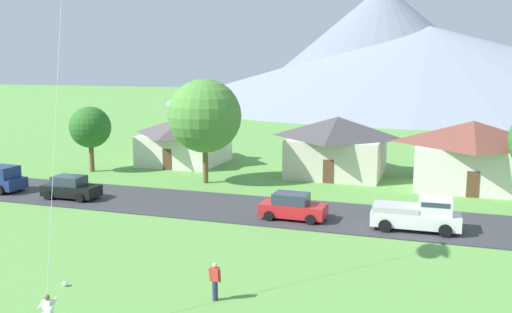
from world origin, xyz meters
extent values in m
cube|color=#38383D|center=(0.00, 26.96, 0.04)|extent=(160.00, 7.33, 0.08)
cone|color=slate|center=(-9.15, 154.17, 15.57)|extent=(75.99, 75.99, 31.14)
cone|color=gray|center=(3.86, 146.50, 9.63)|extent=(136.34, 136.34, 19.27)
cube|color=silver|center=(-16.28, 41.97, 1.50)|extent=(7.26, 7.66, 3.00)
pyramid|color=#564C51|center=(-16.28, 41.97, 3.83)|extent=(7.85, 8.28, 1.65)
cube|color=brown|center=(-16.28, 38.12, 1.00)|extent=(0.90, 0.06, 2.00)
cube|color=silver|center=(10.53, 39.46, 1.74)|extent=(8.62, 7.82, 3.49)
pyramid|color=brown|center=(10.53, 39.46, 4.44)|extent=(9.31, 8.44, 1.92)
cube|color=brown|center=(10.53, 35.53, 1.00)|extent=(0.90, 0.06, 2.00)
cube|color=beige|center=(-0.74, 41.05, 1.69)|extent=(8.01, 7.89, 3.39)
pyramid|color=#474247|center=(-0.74, 41.05, 4.32)|extent=(8.65, 8.52, 1.86)
cube|color=brown|center=(-0.74, 37.08, 1.00)|extent=(0.90, 0.06, 2.00)
cylinder|color=brown|center=(-10.54, 33.99, 1.69)|extent=(0.44, 0.44, 3.38)
sphere|color=#4C8938|center=(-10.54, 33.99, 5.67)|extent=(6.11, 6.11, 6.11)
cylinder|color=brown|center=(-22.57, 35.26, 1.36)|extent=(0.44, 0.44, 2.73)
sphere|color=#286623|center=(-22.57, 35.26, 4.15)|extent=(3.80, 3.80, 3.80)
cube|color=red|center=(-0.68, 25.38, 0.68)|extent=(4.22, 1.85, 0.80)
cube|color=#2D3847|center=(-0.83, 25.38, 1.42)|extent=(2.22, 1.61, 0.68)
cylinder|color=black|center=(0.68, 26.28, 0.40)|extent=(0.64, 0.25, 0.64)
cylinder|color=black|center=(0.66, 24.44, 0.40)|extent=(0.64, 0.25, 0.64)
cylinder|color=black|center=(-2.02, 26.31, 0.40)|extent=(0.64, 0.25, 0.64)
cylinder|color=black|center=(-2.04, 24.47, 0.40)|extent=(0.64, 0.25, 0.64)
cube|color=black|center=(-17.66, 25.54, 0.68)|extent=(4.23, 1.88, 0.80)
cube|color=#2D3847|center=(-17.81, 25.54, 1.42)|extent=(2.23, 1.62, 0.68)
cylinder|color=black|center=(-16.33, 26.48, 0.40)|extent=(0.64, 0.25, 0.64)
cylinder|color=black|center=(-16.30, 24.64, 0.40)|extent=(0.64, 0.25, 0.64)
cylinder|color=black|center=(-19.03, 26.43, 0.40)|extent=(0.64, 0.25, 0.64)
cylinder|color=black|center=(-19.00, 24.59, 0.40)|extent=(0.64, 0.25, 0.64)
cube|color=navy|center=(-24.05, 25.76, 1.62)|extent=(1.98, 1.92, 0.90)
cube|color=#2D3847|center=(-24.05, 25.76, 1.89)|extent=(1.70, 1.95, 0.28)
cylinder|color=black|center=(-23.41, 26.75, 0.46)|extent=(0.77, 0.31, 0.76)
cylinder|color=black|center=(-23.50, 24.71, 0.46)|extent=(0.77, 0.31, 0.76)
cube|color=white|center=(6.88, 25.41, 0.75)|extent=(5.25, 2.13, 0.84)
cube|color=white|center=(7.98, 25.43, 1.62)|extent=(1.94, 1.89, 0.90)
cube|color=#2D3847|center=(7.98, 25.43, 1.89)|extent=(1.66, 1.92, 0.28)
cube|color=#B7B7B7|center=(5.73, 25.38, 1.35)|extent=(2.75, 2.03, 0.36)
cylinder|color=black|center=(8.56, 26.47, 0.46)|extent=(0.77, 0.30, 0.76)
cylinder|color=black|center=(8.61, 24.43, 0.46)|extent=(0.77, 0.30, 0.76)
cylinder|color=black|center=(5.16, 26.38, 0.46)|extent=(0.77, 0.30, 0.76)
cylinder|color=black|center=(5.21, 24.34, 0.46)|extent=(0.77, 0.30, 0.76)
cube|color=white|center=(-5.26, 7.37, 1.17)|extent=(0.36, 0.22, 0.58)
sphere|color=brown|center=(-5.26, 7.37, 1.57)|extent=(0.21, 0.21, 0.21)
cylinder|color=white|center=(-5.48, 7.43, 1.31)|extent=(0.18, 0.55, 0.37)
cylinder|color=white|center=(-5.04, 7.43, 1.31)|extent=(0.18, 0.55, 0.37)
cylinder|color=silver|center=(-5.94, 9.47, 8.80)|extent=(1.39, 4.22, 14.50)
cylinder|color=navy|center=(-0.70, 12.35, 0.44)|extent=(0.24, 0.24, 0.88)
cube|color=red|center=(-0.70, 12.35, 1.17)|extent=(0.36, 0.22, 0.58)
sphere|color=beige|center=(-0.70, 12.35, 1.57)|extent=(0.21, 0.21, 0.21)
cylinder|color=red|center=(-0.92, 12.35, 1.12)|extent=(0.12, 0.18, 0.59)
cylinder|color=red|center=(-0.48, 12.35, 1.12)|extent=(0.12, 0.18, 0.59)
sphere|color=white|center=(-7.74, 11.59, 0.12)|extent=(0.24, 0.24, 0.24)
camera|label=1|loc=(8.12, -8.58, 10.04)|focal=39.44mm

